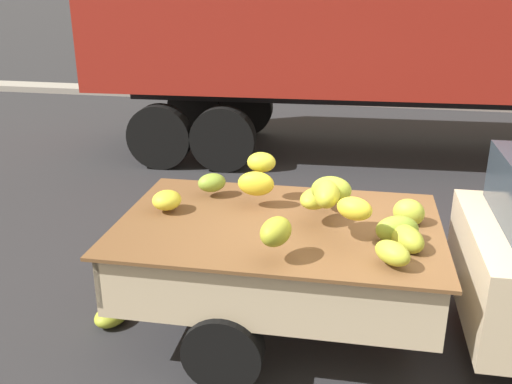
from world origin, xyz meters
TOP-DOWN VIEW (x-y plane):
  - ground at (0.00, 0.00)m, footprint 220.00×220.00m
  - curb_strip at (0.00, 10.42)m, footprint 80.00×0.80m
  - pickup_truck at (1.04, 0.10)m, footprint 4.86×1.92m
  - semi_trailer at (0.96, 5.87)m, footprint 12.12×3.21m
  - fallen_banana_bunch_near_tailgate at (-2.41, -0.12)m, footprint 0.37×0.44m

SIDE VIEW (x-z plane):
  - ground at x=0.00m, z-range 0.00..0.00m
  - curb_strip at x=0.00m, z-range 0.00..0.16m
  - fallen_banana_bunch_near_tailgate at x=-2.41m, z-range 0.00..0.17m
  - pickup_truck at x=1.04m, z-range 0.03..1.73m
  - semi_trailer at x=0.96m, z-range 0.57..4.52m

